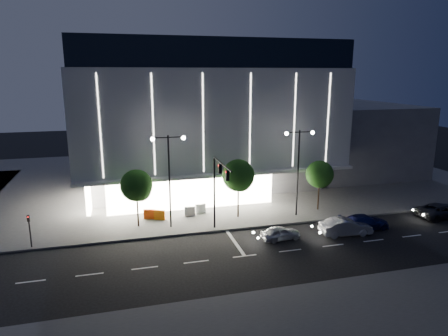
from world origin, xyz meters
TOP-DOWN VIEW (x-y plane):
  - ground at (0.00, 0.00)m, footprint 160.00×160.00m
  - sidewalk_museum at (5.00, 24.00)m, footprint 70.00×40.00m
  - sidewalk_near at (5.00, -12.00)m, footprint 70.00×10.00m
  - museum at (2.98, 22.31)m, footprint 30.00×25.80m
  - annex_building at (26.00, 24.00)m, footprint 16.00×20.00m
  - traffic_mast at (1.00, 3.34)m, footprint 0.33×5.89m
  - street_lamp_west at (-3.00, 6.00)m, footprint 3.16×0.36m
  - street_lamp_east at (10.00, 6.00)m, footprint 3.16×0.36m
  - ped_signal_far at (-15.00, 4.50)m, footprint 0.22×0.24m
  - tree_left at (-5.97, 7.02)m, footprint 3.02×3.02m
  - tree_mid at (4.03, 7.02)m, footprint 3.25×3.25m
  - tree_right at (13.03, 7.02)m, footprint 2.91×2.91m
  - car_lead at (6.11, 0.85)m, footprint 3.73×1.75m
  - car_second at (12.26, 0.31)m, footprint 4.85×1.99m
  - car_third at (14.81, 1.14)m, footprint 4.80×2.02m
  - car_fourth at (24.24, 1.89)m, footprint 5.40×2.74m
  - barrier_a at (-3.86, 8.20)m, footprint 1.11×0.67m
  - barrier_b at (-0.72, 8.47)m, footprint 1.13×0.41m
  - barrier_c at (-4.84, 8.70)m, footprint 1.13×0.52m
  - barrier_d at (0.49, 9.02)m, footprint 1.12×0.34m

SIDE VIEW (x-z plane):
  - ground at x=0.00m, z-range 0.00..0.00m
  - sidewalk_museum at x=5.00m, z-range 0.00..0.15m
  - sidewalk_near at x=5.00m, z-range 0.00..0.15m
  - car_lead at x=6.11m, z-range 0.00..1.23m
  - barrier_a at x=-3.86m, z-range 0.15..1.15m
  - barrier_b at x=-0.72m, z-range 0.15..1.15m
  - barrier_c at x=-4.84m, z-range 0.15..1.15m
  - barrier_d at x=0.49m, z-range 0.15..1.15m
  - car_third at x=14.81m, z-range 0.00..1.38m
  - car_fourth at x=24.24m, z-range 0.00..1.46m
  - car_second at x=12.26m, z-range 0.00..1.56m
  - ped_signal_far at x=-15.00m, z-range 0.39..3.39m
  - tree_right at x=13.03m, z-range 1.13..6.64m
  - tree_left at x=-5.97m, z-range 1.17..6.90m
  - tree_mid at x=4.03m, z-range 1.26..7.41m
  - annex_building at x=26.00m, z-range 0.00..10.00m
  - traffic_mast at x=1.00m, z-range 1.49..8.56m
  - street_lamp_west at x=-3.00m, z-range 1.46..10.46m
  - street_lamp_east at x=10.00m, z-range 1.46..10.46m
  - museum at x=2.98m, z-range 0.27..18.27m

